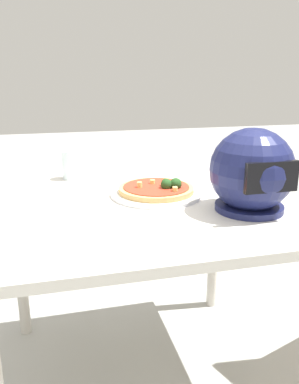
{
  "coord_description": "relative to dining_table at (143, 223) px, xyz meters",
  "views": [
    {
      "loc": [
        0.29,
        1.26,
        1.17
      ],
      "look_at": [
        -0.03,
        -0.02,
        0.77
      ],
      "focal_mm": 36.86,
      "sensor_mm": 36.0,
      "label": 1
    }
  ],
  "objects": [
    {
      "name": "dining_table",
      "position": [
        0.0,
        0.0,
        0.0
      ],
      "size": [
        1.06,
        0.98,
        0.75
      ],
      "color": "beige",
      "rests_on": "ground"
    },
    {
      "name": "ground_plane",
      "position": [
        0.0,
        0.0,
        -0.67
      ],
      "size": [
        14.0,
        14.0,
        0.0
      ],
      "primitive_type": "plane",
      "color": "#9E9E99"
    },
    {
      "name": "drinking_glass",
      "position": [
        0.22,
        -0.35,
        0.14
      ],
      "size": [
        0.07,
        0.07,
        0.12
      ],
      "primitive_type": "cylinder",
      "color": "silver",
      "rests_on": "dining_table"
    },
    {
      "name": "motorcycle_helmet",
      "position": [
        -0.31,
        0.19,
        0.21
      ],
      "size": [
        0.26,
        0.26,
        0.26
      ],
      "color": "#191E4C",
      "rests_on": "dining_table"
    },
    {
      "name": "pizza_plate",
      "position": [
        -0.06,
        -0.04,
        0.09
      ],
      "size": [
        0.33,
        0.33,
        0.01
      ],
      "primitive_type": "cylinder",
      "color": "white",
      "rests_on": "dining_table"
    },
    {
      "name": "pizza",
      "position": [
        -0.07,
        -0.04,
        0.11
      ],
      "size": [
        0.27,
        0.27,
        0.06
      ],
      "color": "tan",
      "rests_on": "pizza_plate"
    }
  ]
}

